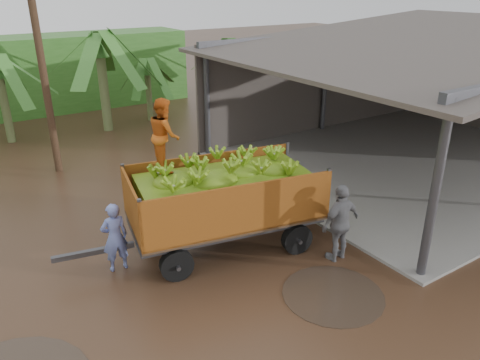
# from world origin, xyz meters

# --- Properties ---
(ground) EXTENTS (100.00, 100.00, 0.00)m
(ground) POSITION_xyz_m (0.00, 0.00, 0.00)
(ground) COLOR black
(ground) RESTS_ON ground
(packing_shed) EXTENTS (12.78, 10.80, 4.76)m
(packing_shed) POSITION_xyz_m (11.77, 1.77, 2.50)
(packing_shed) COLOR gray
(packing_shed) RESTS_ON ground
(banana_trailer) EXTENTS (6.25, 2.97, 3.69)m
(banana_trailer) POSITION_xyz_m (2.35, -0.23, 1.35)
(banana_trailer) COLOR #BF681B
(banana_trailer) RESTS_ON ground
(man_blue) EXTENTS (0.61, 0.42, 1.63)m
(man_blue) POSITION_xyz_m (-0.17, 0.24, 0.81)
(man_blue) COLOR #7180CE
(man_blue) RESTS_ON ground
(man_grey) EXTENTS (1.12, 0.51, 1.88)m
(man_grey) POSITION_xyz_m (4.28, -2.16, 0.94)
(man_grey) COLOR slate
(man_grey) RESTS_ON ground
(utility_pole) EXTENTS (1.20, 0.24, 8.12)m
(utility_pole) POSITION_xyz_m (0.21, 7.13, 4.12)
(utility_pole) COLOR #47301E
(utility_pole) RESTS_ON ground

